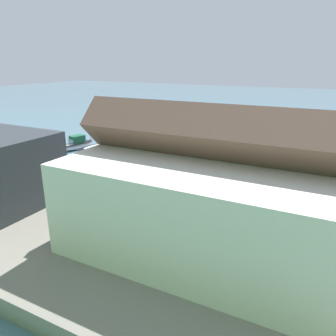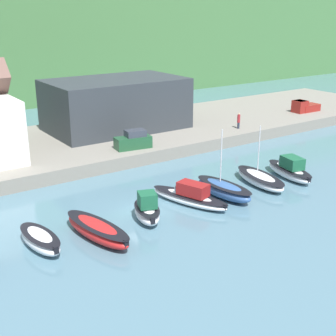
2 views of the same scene
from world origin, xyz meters
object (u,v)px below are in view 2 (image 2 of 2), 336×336
moored_boat_6 (224,190)px  parked_car_1 (133,141)px  moored_boat_2 (40,240)px  moored_boat_4 (147,210)px  person_on_quay (239,121)px  pickup_truck_1 (304,107)px  moored_boat_5 (190,196)px  moored_boat_8 (290,170)px  moored_boat_7 (260,179)px  moored_boat_3 (97,230)px

moored_boat_6 → parked_car_1: moored_boat_6 is taller
moored_boat_2 → moored_boat_6: 17.83m
moored_boat_4 → person_on_quay: bearing=51.3°
pickup_truck_1 → moored_boat_5: bearing=116.4°
moored_boat_2 → pickup_truck_1: 52.05m
moored_boat_2 → moored_boat_8: moored_boat_8 is taller
moored_boat_7 → moored_boat_8: 4.13m
moored_boat_2 → pickup_truck_1: bearing=13.4°
moored_boat_6 → pickup_truck_1: moored_boat_6 is taller
moored_boat_2 → person_on_quay: size_ratio=2.60×
moored_boat_2 → moored_boat_6: size_ratio=0.81×
moored_boat_3 → moored_boat_8: size_ratio=1.10×
moored_boat_8 → pickup_truck_1: bearing=49.3°
moored_boat_6 → person_on_quay: bearing=39.5°
moored_boat_6 → parked_car_1: 14.83m
moored_boat_6 → moored_boat_8: (9.30, 0.13, 0.08)m
moored_boat_7 → parked_car_1: (-6.35, 14.32, 1.76)m
parked_car_1 → moored_boat_3: bearing=149.0°
moored_boat_7 → parked_car_1: size_ratio=1.69×
moored_boat_5 → moored_boat_7: bearing=-19.2°
moored_boat_6 → person_on_quay: moored_boat_6 is taller
moored_boat_3 → moored_boat_4: moored_boat_4 is taller
moored_boat_7 → pickup_truck_1: size_ratio=1.56×
moored_boat_7 → parked_car_1: 15.77m
moored_boat_8 → parked_car_1: bearing=137.7°
moored_boat_7 → pickup_truck_1: bearing=41.6°
parked_car_1 → person_on_quay: size_ratio=2.06×
moored_boat_6 → parked_car_1: (-1.17, 14.69, 1.62)m
moored_boat_5 → pickup_truck_1: pickup_truck_1 is taller
moored_boat_3 → moored_boat_5: bearing=-1.4°
moored_boat_7 → moored_boat_8: bearing=5.9°
moored_boat_4 → moored_boat_6: (8.71, 0.26, -0.17)m
moored_boat_5 → parked_car_1: size_ratio=1.90×
moored_boat_8 → moored_boat_3: bearing=-165.5°
moored_boat_3 → person_on_quay: (29.07, 15.67, 1.84)m
moored_boat_6 → moored_boat_8: 9.30m
moored_boat_5 → parked_car_1: (2.43, 14.19, 1.66)m
moored_boat_2 → moored_boat_8: (27.14, -0.01, 0.16)m
moored_boat_2 → person_on_quay: bearing=18.2°
moored_boat_6 → moored_boat_7: size_ratio=0.92×
moored_boat_6 → moored_boat_8: bearing=-3.5°
moored_boat_2 → moored_boat_4: 9.13m
moored_boat_5 → moored_boat_6: size_ratio=1.21×
moored_boat_7 → moored_boat_8: size_ratio=1.05×
parked_car_1 → moored_boat_2: bearing=138.9°
moored_boat_2 → pickup_truck_1: (49.23, 16.84, 1.60)m
moored_boat_5 → pickup_truck_1: (35.00, 16.48, 1.56)m
moored_boat_4 → pickup_truck_1: pickup_truck_1 is taller
moored_boat_6 → pickup_truck_1: bearing=24.1°
moored_boat_6 → moored_boat_8: size_ratio=0.97×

